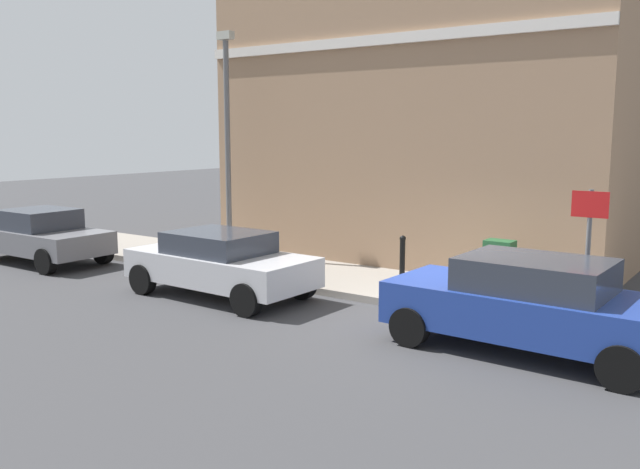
{
  "coord_description": "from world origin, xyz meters",
  "views": [
    {
      "loc": [
        -10.63,
        -4.95,
        3.39
      ],
      "look_at": [
        1.05,
        3.34,
        1.2
      ],
      "focal_mm": 37.71,
      "sensor_mm": 36.0,
      "label": 1
    }
  ],
  "objects_px": {
    "car_silver": "(220,262)",
    "car_grey": "(41,235)",
    "utility_cabinet": "(499,271)",
    "street_sign": "(589,236)",
    "bollard_near_cabinet": "(402,257)",
    "lamppost": "(227,135)",
    "car_blue": "(529,303)"
  },
  "relations": [
    {
      "from": "car_silver",
      "to": "car_grey",
      "type": "xyz_separation_m",
      "value": [
        -0.04,
        6.39,
        -0.0
      ]
    },
    {
      "from": "utility_cabinet",
      "to": "street_sign",
      "type": "xyz_separation_m",
      "value": [
        -0.91,
        -1.86,
        0.98
      ]
    },
    {
      "from": "utility_cabinet",
      "to": "bollard_near_cabinet",
      "type": "xyz_separation_m",
      "value": [
        0.1,
        2.19,
        0.02
      ]
    },
    {
      "from": "car_silver",
      "to": "bollard_near_cabinet",
      "type": "xyz_separation_m",
      "value": [
        2.74,
        -2.77,
        -0.01
      ]
    },
    {
      "from": "bollard_near_cabinet",
      "to": "lamppost",
      "type": "height_order",
      "value": "lamppost"
    },
    {
      "from": "bollard_near_cabinet",
      "to": "lamppost",
      "type": "distance_m",
      "value": 5.74
    },
    {
      "from": "car_blue",
      "to": "street_sign",
      "type": "bearing_deg",
      "value": -103.98
    },
    {
      "from": "car_blue",
      "to": "street_sign",
      "type": "height_order",
      "value": "street_sign"
    },
    {
      "from": "car_grey",
      "to": "bollard_near_cabinet",
      "type": "bearing_deg",
      "value": -163.75
    },
    {
      "from": "bollard_near_cabinet",
      "to": "car_blue",
      "type": "bearing_deg",
      "value": -125.88
    },
    {
      "from": "car_blue",
      "to": "car_grey",
      "type": "relative_size",
      "value": 1.08
    },
    {
      "from": "car_blue",
      "to": "car_silver",
      "type": "distance_m",
      "value": 6.38
    },
    {
      "from": "car_silver",
      "to": "utility_cabinet",
      "type": "xyz_separation_m",
      "value": [
        2.64,
        -4.96,
        -0.04
      ]
    },
    {
      "from": "car_silver",
      "to": "car_grey",
      "type": "distance_m",
      "value": 6.39
    },
    {
      "from": "car_grey",
      "to": "utility_cabinet",
      "type": "xyz_separation_m",
      "value": [
        2.68,
        -11.35,
        -0.04
      ]
    },
    {
      "from": "car_blue",
      "to": "utility_cabinet",
      "type": "relative_size",
      "value": 3.74
    },
    {
      "from": "car_grey",
      "to": "car_blue",
      "type": "bearing_deg",
      "value": -179.88
    },
    {
      "from": "car_blue",
      "to": "utility_cabinet",
      "type": "distance_m",
      "value": 2.89
    },
    {
      "from": "car_grey",
      "to": "utility_cabinet",
      "type": "relative_size",
      "value": 3.46
    },
    {
      "from": "car_silver",
      "to": "bollard_near_cabinet",
      "type": "distance_m",
      "value": 3.9
    },
    {
      "from": "car_blue",
      "to": "utility_cabinet",
      "type": "xyz_separation_m",
      "value": [
        2.51,
        1.42,
        -0.1
      ]
    },
    {
      "from": "car_blue",
      "to": "car_grey",
      "type": "height_order",
      "value": "car_blue"
    },
    {
      "from": "car_silver",
      "to": "street_sign",
      "type": "relative_size",
      "value": 1.78
    },
    {
      "from": "car_blue",
      "to": "bollard_near_cabinet",
      "type": "bearing_deg",
      "value": -34.53
    },
    {
      "from": "car_blue",
      "to": "bollard_near_cabinet",
      "type": "height_order",
      "value": "car_blue"
    },
    {
      "from": "lamppost",
      "to": "car_grey",
      "type": "bearing_deg",
      "value": 124.98
    },
    {
      "from": "bollard_near_cabinet",
      "to": "street_sign",
      "type": "relative_size",
      "value": 0.45
    },
    {
      "from": "bollard_near_cabinet",
      "to": "lamppost",
      "type": "relative_size",
      "value": 0.18
    },
    {
      "from": "street_sign",
      "to": "car_silver",
      "type": "bearing_deg",
      "value": 104.26
    },
    {
      "from": "car_silver",
      "to": "car_blue",
      "type": "bearing_deg",
      "value": -177.64
    },
    {
      "from": "car_grey",
      "to": "lamppost",
      "type": "distance_m",
      "value": 5.57
    },
    {
      "from": "bollard_near_cabinet",
      "to": "street_sign",
      "type": "bearing_deg",
      "value": -104.02
    }
  ]
}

